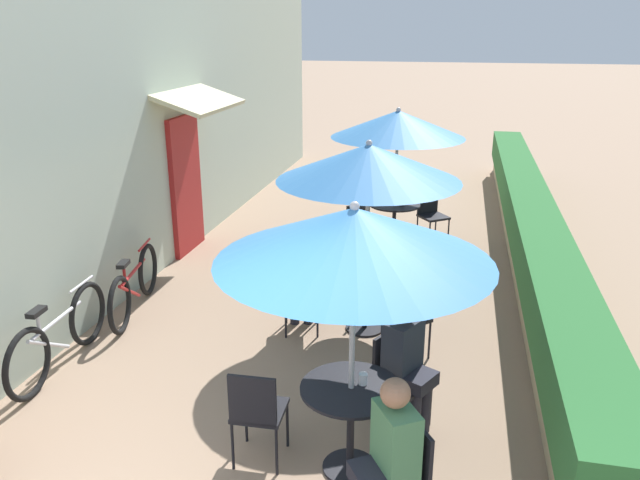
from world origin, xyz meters
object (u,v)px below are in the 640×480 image
at_px(seated_patron_near_right, 408,359).
at_px(bicycle_leaning, 59,336).
at_px(cafe_chair_near_back, 257,409).
at_px(coffee_cup_near, 363,379).
at_px(patio_table_near, 351,410).
at_px(cafe_chair_near_left, 402,472).
at_px(patio_umbrella_far, 398,124).
at_px(patio_umbrella_near, 354,235).
at_px(bicycle_second, 134,285).
at_px(cafe_chair_mid_right, 301,292).
at_px(patio_table_far, 394,216).
at_px(cafe_chair_near_right, 396,372).
at_px(coffee_cup_far, 402,202).
at_px(patio_table_mid, 365,286).
at_px(seated_patron_mid_right, 301,274).
at_px(cafe_chair_far_left, 431,212).
at_px(cafe_chair_far_right, 354,226).
at_px(cafe_chair_mid_back, 412,311).
at_px(seated_patron_near_left, 388,454).
at_px(cafe_chair_mid_left, 384,267).
at_px(patio_umbrella_mid, 369,163).

height_order(seated_patron_near_right, bicycle_leaning, seated_patron_near_right).
xyz_separation_m(cafe_chair_near_back, coffee_cup_near, (0.81, 0.17, 0.28)).
relative_size(patio_table_near, cafe_chair_near_left, 0.91).
distance_m(cafe_chair_near_back, patio_umbrella_far, 5.56).
bearing_deg(patio_umbrella_near, coffee_cup_near, 39.53).
relative_size(coffee_cup_near, bicycle_second, 0.05).
height_order(cafe_chair_near_back, cafe_chair_mid_right, same).
xyz_separation_m(patio_table_near, patio_table_far, (-0.23, 5.24, 0.00)).
distance_m(cafe_chair_near_right, coffee_cup_near, 0.71).
height_order(coffee_cup_near, coffee_cup_far, same).
distance_m(seated_patron_near_right, patio_table_mid, 1.91).
relative_size(cafe_chair_near_left, cafe_chair_mid_right, 1.00).
bearing_deg(seated_patron_mid_right, patio_table_far, 61.18).
bearing_deg(cafe_chair_far_left, seated_patron_mid_right, 32.72).
bearing_deg(cafe_chair_far_left, patio_table_far, 5.93).
xyz_separation_m(patio_umbrella_near, patio_table_far, (-0.23, 5.24, -1.43)).
relative_size(cafe_chair_far_right, bicycle_second, 0.49).
distance_m(patio_table_far, patio_umbrella_far, 1.43).
relative_size(coffee_cup_near, cafe_chair_far_left, 0.10).
height_order(seated_patron_near_right, patio_table_mid, seated_patron_near_right).
bearing_deg(patio_umbrella_near, cafe_chair_mid_back, 80.78).
bearing_deg(patio_table_near, coffee_cup_near, 39.53).
distance_m(cafe_chair_mid_right, patio_umbrella_far, 3.48).
bearing_deg(patio_table_mid, coffee_cup_far, 87.07).
bearing_deg(cafe_chair_mid_right, cafe_chair_near_right, -65.11).
xyz_separation_m(cafe_chair_mid_back, bicycle_leaning, (-3.50, -1.07, -0.15)).
distance_m(patio_umbrella_near, patio_table_far, 5.44).
height_order(patio_table_near, cafe_chair_mid_back, cafe_chair_mid_back).
bearing_deg(coffee_cup_far, seated_patron_near_right, -83.93).
xyz_separation_m(seated_patron_near_right, patio_table_mid, (-0.63, 1.80, -0.14)).
height_order(patio_umbrella_far, cafe_chair_far_left, patio_umbrella_far).
relative_size(bicycle_leaning, bicycle_second, 1.03).
height_order(seated_patron_near_left, patio_table_mid, seated_patron_near_left).
height_order(cafe_chair_near_left, bicycle_second, cafe_chair_near_left).
height_order(coffee_cup_near, seated_patron_mid_right, seated_patron_mid_right).
distance_m(cafe_chair_mid_right, cafe_chair_far_left, 3.79).
relative_size(cafe_chair_far_right, bicycle_leaning, 0.48).
xyz_separation_m(cafe_chair_mid_back, coffee_cup_far, (-0.43, 3.27, 0.28)).
xyz_separation_m(cafe_chair_near_left, coffee_cup_near, (-0.37, 0.65, 0.28)).
height_order(patio_table_near, bicycle_second, bicycle_second).
height_order(cafe_chair_near_left, patio_table_far, cafe_chair_near_left).
distance_m(seated_patron_near_left, coffee_cup_near, 0.77).
bearing_deg(cafe_chair_far_left, patio_umbrella_far, 5.93).
relative_size(cafe_chair_near_right, cafe_chair_mid_left, 1.00).
bearing_deg(bicycle_leaning, coffee_cup_near, -17.26).
distance_m(cafe_chair_near_back, bicycle_leaning, 2.64).
bearing_deg(bicycle_leaning, cafe_chair_far_right, 54.92).
distance_m(seated_patron_near_right, patio_umbrella_far, 4.83).
bearing_deg(cafe_chair_mid_back, patio_umbrella_mid, 5.93).
relative_size(cafe_chair_near_right, bicycle_leaning, 0.48).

